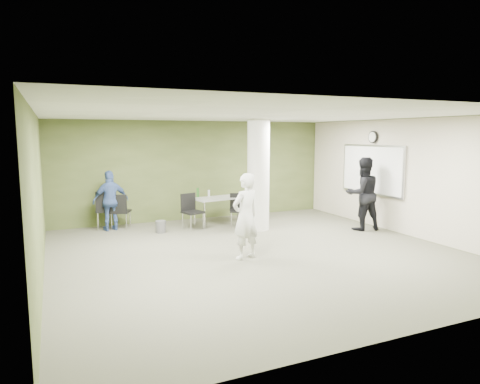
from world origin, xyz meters
name	(u,v)px	position (x,y,z in m)	size (l,w,h in m)	color
floor	(257,253)	(0.00, 0.00, 0.00)	(8.00, 8.00, 0.00)	#504F3F
ceiling	(258,115)	(0.00, 0.00, 2.80)	(8.00, 8.00, 0.00)	white
wall_back	(196,170)	(0.00, 4.00, 1.40)	(8.00, 0.02, 2.80)	#404E24
wall_left	(38,197)	(-4.00, 0.00, 1.40)	(0.02, 8.00, 2.80)	#404E24
wall_right_cream	(408,177)	(4.00, 0.00, 1.40)	(0.02, 8.00, 2.80)	beige
column	(258,175)	(1.00, 2.00, 1.40)	(0.56, 0.56, 2.80)	silver
whiteboard	(372,170)	(3.92, 1.20, 1.50)	(0.05, 2.30, 1.30)	silver
wall_clock	(373,137)	(3.92, 1.20, 2.35)	(0.06, 0.32, 0.32)	black
folding_table	(221,199)	(0.38, 3.02, 0.69)	(1.65, 0.95, 0.99)	gray
wastebasket	(161,227)	(-1.38, 2.63, 0.15)	(0.26, 0.26, 0.30)	#4C4C4C
chair_back_left	(106,207)	(-2.57, 3.56, 0.58)	(0.56, 0.56, 1.00)	black
chair_back_right	(120,209)	(-2.24, 3.43, 0.53)	(0.60, 0.60, 0.92)	black
chair_table_left	(191,208)	(-0.56, 2.75, 0.53)	(0.57, 0.57, 0.91)	black
chair_table_right	(238,207)	(0.70, 2.62, 0.50)	(0.55, 0.55, 0.86)	black
woman_white	(246,216)	(-0.38, -0.25, 0.84)	(0.61, 0.40, 1.68)	silver
man_black	(363,194)	(3.40, 0.89, 0.93)	(0.90, 0.70, 1.85)	black
man_blue	(111,201)	(-2.46, 3.40, 0.76)	(0.89, 0.37, 1.52)	#3A5491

